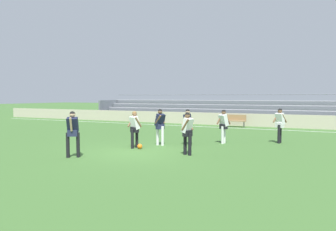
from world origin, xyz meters
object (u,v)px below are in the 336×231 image
player_dark_wide_right (188,124)px  soccer_ball (140,146)px  player_dark_wide_left (160,124)px  player_dark_trailing_run (73,130)px  bleacher_stand (223,111)px  player_white_challenging (280,122)px  player_white_pressing_high (224,124)px  player_white_overlapping (187,130)px  bench_near_bin (234,119)px  player_white_deep_cover (135,126)px

player_dark_wide_right → soccer_ball: size_ratio=7.59×
player_dark_wide_left → player_dark_trailing_run: (-1.55, -4.03, 0.02)m
bleacher_stand → player_white_challenging: size_ratio=14.31×
player_white_pressing_high → player_dark_trailing_run: bearing=-124.4°
player_dark_trailing_run → soccer_ball: (1.23, 2.74, -0.92)m
bleacher_stand → player_dark_wide_right: 13.39m
bleacher_stand → player_dark_wide_right: (2.17, -13.21, -0.04)m
bleacher_stand → player_white_challenging: (5.93, -10.68, -0.03)m
player_dark_wide_left → player_white_pressing_high: 3.08m
player_white_overlapping → player_dark_wide_right: bearing=112.2°
bleacher_stand → player_dark_wide_left: size_ratio=14.31×
bleacher_stand → bench_near_bin: size_ratio=13.37×
player_white_challenging → player_dark_wide_right: (-3.76, -2.53, -0.01)m
player_white_deep_cover → player_white_overlapping: (2.72, -0.53, 0.02)m
bench_near_bin → player_white_pressing_high: player_white_pressing_high is taller
player_white_pressing_high → player_dark_trailing_run: size_ratio=0.95×
soccer_ball → player_white_challenging: bearing=40.6°
player_white_overlapping → player_white_pressing_high: size_ratio=1.02×
player_white_challenging → player_white_pressing_high: (-2.40, -1.32, -0.04)m
player_dark_trailing_run → soccer_ball: 3.14m
player_dark_wide_right → soccer_ball: bearing=-126.7°
player_dark_wide_left → player_dark_wide_right: size_ratio=1.01×
player_white_deep_cover → player_white_challenging: player_white_challenging is taller
player_white_overlapping → player_white_challenging: 5.63m
player_dark_wide_left → player_dark_wide_right: player_dark_wide_left is taller
player_white_pressing_high → bleacher_stand: bearing=106.3°
player_dark_trailing_run → player_white_deep_cover: bearing=72.3°
player_white_pressing_high → player_dark_wide_right: bearing=-138.3°
bench_near_bin → player_white_deep_cover: (-1.40, -11.62, 0.41)m
player_dark_wide_left → bleacher_stand: bearing=94.4°
player_dark_trailing_run → soccer_ball: player_dark_trailing_run is taller
player_white_challenging → player_white_pressing_high: bearing=-151.2°
bleacher_stand → player_white_deep_cover: bearing=-88.4°
bleacher_stand → player_white_pressing_high: (3.52, -12.00, -0.07)m
player_white_deep_cover → player_dark_wide_right: (1.75, 1.82, 0.04)m
player_white_challenging → player_dark_wide_left: bearing=-147.0°
player_dark_wide_left → player_white_challenging: same height
bench_near_bin → player_white_challenging: player_white_challenging is taller
player_dark_wide_right → player_white_pressing_high: bearing=41.7°
player_white_deep_cover → player_white_pressing_high: size_ratio=0.99×
bench_near_bin → player_white_pressing_high: size_ratio=1.11×
player_dark_wide_left → player_white_pressing_high: size_ratio=1.03×
player_white_deep_cover → player_white_pressing_high: bearing=44.3°
bench_near_bin → player_white_deep_cover: 11.72m
player_dark_trailing_run → player_white_pressing_high: bearing=55.6°
player_dark_wide_right → soccer_ball: player_dark_wide_right is taller
player_white_challenging → player_dark_trailing_run: player_dark_trailing_run is taller
soccer_ball → player_white_deep_cover: bearing=162.9°
bleacher_stand → player_white_overlapping: size_ratio=14.55×
player_dark_wide_left → player_white_overlapping: 2.69m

